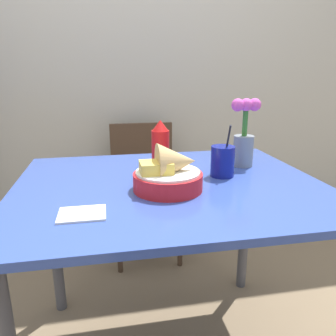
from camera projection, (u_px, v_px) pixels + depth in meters
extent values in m
cube|color=#B7B2A3|center=(135.00, 46.00, 2.11)|extent=(7.00, 0.06, 2.60)
cube|color=#334C9E|center=(170.00, 186.00, 1.16)|extent=(1.07, 0.88, 0.02)
cylinder|color=#4C4C51|center=(55.00, 242.00, 1.54)|extent=(0.05, 0.05, 0.74)
cylinder|color=#4C4C51|center=(245.00, 225.00, 1.71)|extent=(0.05, 0.05, 0.74)
cylinder|color=#473323|center=(119.00, 240.00, 1.88)|extent=(0.03, 0.03, 0.41)
cylinder|color=#473323|center=(180.00, 234.00, 1.95)|extent=(0.03, 0.03, 0.41)
cylinder|color=#473323|center=(117.00, 214.00, 2.22)|extent=(0.03, 0.03, 0.41)
cylinder|color=#473323|center=(169.00, 210.00, 2.29)|extent=(0.03, 0.03, 0.41)
cube|color=#473323|center=(146.00, 192.00, 2.02)|extent=(0.40, 0.40, 0.02)
cube|color=#473323|center=(142.00, 153.00, 2.14)|extent=(0.40, 0.03, 0.39)
cylinder|color=red|center=(168.00, 181.00, 1.08)|extent=(0.23, 0.23, 0.06)
cylinder|color=white|center=(168.00, 172.00, 1.07)|extent=(0.21, 0.21, 0.01)
cone|color=tan|center=(177.00, 162.00, 1.07)|extent=(0.13, 0.13, 0.13)
cube|color=#E5C14C|center=(156.00, 169.00, 1.05)|extent=(0.10, 0.08, 0.04)
cylinder|color=red|center=(160.00, 150.00, 1.29)|extent=(0.07, 0.07, 0.16)
cone|color=red|center=(160.00, 125.00, 1.26)|extent=(0.06, 0.06, 0.04)
cylinder|color=navy|center=(223.00, 161.00, 1.22)|extent=(0.09, 0.09, 0.11)
cylinder|color=black|center=(222.00, 164.00, 1.22)|extent=(0.08, 0.08, 0.09)
cylinder|color=black|center=(227.00, 148.00, 1.20)|extent=(0.01, 0.06, 0.18)
cylinder|color=gray|center=(243.00, 151.00, 1.35)|extent=(0.08, 0.08, 0.13)
cylinder|color=#33722D|center=(245.00, 122.00, 1.31)|extent=(0.02, 0.02, 0.11)
sphere|color=#D14CB2|center=(246.00, 105.00, 1.29)|extent=(0.05, 0.05, 0.05)
sphere|color=#D14CB2|center=(238.00, 105.00, 1.29)|extent=(0.05, 0.05, 0.05)
sphere|color=#D14CB2|center=(255.00, 105.00, 1.30)|extent=(0.05, 0.05, 0.05)
cube|color=white|center=(82.00, 214.00, 0.90)|extent=(0.13, 0.10, 0.01)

